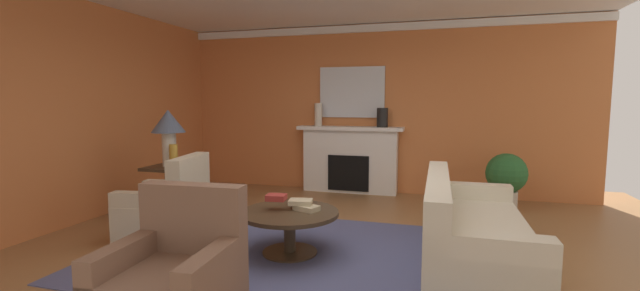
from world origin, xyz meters
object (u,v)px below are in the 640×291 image
(sofa, at_px, (470,236))
(vase_mantel_right, at_px, (382,118))
(armchair_near_window, at_px, (167,212))
(potted_plant, at_px, (506,177))
(mantel_mirror, at_px, (352,92))
(vase_on_side_table, at_px, (174,156))
(table_lamp, at_px, (168,127))
(side_table, at_px, (171,188))
(armchair_facing_fireplace, at_px, (174,283))
(vase_mantel_left, at_px, (318,115))
(fireplace, at_px, (350,161))
(coffee_table, at_px, (290,222))

(sofa, height_order, vase_mantel_right, vase_mantel_right)
(armchair_near_window, bearing_deg, potted_plant, 30.82)
(mantel_mirror, height_order, vase_on_side_table, mantel_mirror)
(mantel_mirror, relative_size, table_lamp, 1.50)
(mantel_mirror, distance_m, side_table, 3.32)
(armchair_facing_fireplace, distance_m, table_lamp, 3.03)
(table_lamp, bearing_deg, armchair_near_window, -56.72)
(side_table, height_order, vase_mantel_right, vase_mantel_right)
(table_lamp, xyz_separation_m, vase_mantel_left, (1.42, 2.16, 0.11))
(armchair_facing_fireplace, bearing_deg, fireplace, 86.70)
(fireplace, xyz_separation_m, side_table, (-1.97, -2.21, -0.14))
(armchair_near_window, relative_size, vase_mantel_right, 2.99)
(fireplace, relative_size, coffee_table, 1.80)
(coffee_table, relative_size, potted_plant, 1.20)
(armchair_facing_fireplace, relative_size, vase_mantel_left, 2.41)
(armchair_facing_fireplace, xyz_separation_m, vase_mantel_right, (0.81, 4.48, 0.99))
(armchair_facing_fireplace, relative_size, vase_mantel_right, 2.99)
(mantel_mirror, relative_size, armchair_near_window, 1.18)
(armchair_facing_fireplace, xyz_separation_m, potted_plant, (2.65, 3.90, 0.19))
(mantel_mirror, bearing_deg, vase_mantel_right, -17.18)
(sofa, xyz_separation_m, vase_on_side_table, (-3.59, 0.53, 0.56))
(table_lamp, height_order, vase_on_side_table, table_lamp)
(sofa, distance_m, vase_mantel_left, 3.79)
(armchair_near_window, distance_m, coffee_table, 1.52)
(armchair_near_window, distance_m, side_table, 0.88)
(coffee_table, height_order, side_table, side_table)
(fireplace, relative_size, vase_on_side_table, 5.82)
(fireplace, xyz_separation_m, potted_plant, (2.39, -0.63, -0.05))
(mantel_mirror, xyz_separation_m, side_table, (-1.97, -2.33, -1.31))
(side_table, relative_size, potted_plant, 0.84)
(potted_plant, bearing_deg, vase_mantel_left, 168.83)
(coffee_table, bearing_deg, table_lamp, 157.78)
(table_lamp, xyz_separation_m, vase_mantel_right, (2.52, 2.16, 0.07))
(armchair_facing_fireplace, bearing_deg, vase_on_side_table, 125.35)
(side_table, bearing_deg, potted_plant, 19.94)
(armchair_near_window, distance_m, table_lamp, 1.27)
(vase_mantel_right, relative_size, vase_on_side_table, 1.03)
(coffee_table, height_order, vase_mantel_right, vase_mantel_right)
(sofa, bearing_deg, fireplace, 121.70)
(vase_mantel_left, bearing_deg, armchair_facing_fireplace, -86.32)
(table_lamp, height_order, vase_mantel_right, same)
(table_lamp, bearing_deg, potted_plant, 19.94)
(side_table, height_order, potted_plant, potted_plant)
(vase_mantel_left, bearing_deg, armchair_near_window, -108.04)
(vase_mantel_left, xyz_separation_m, vase_on_side_table, (-1.27, -2.28, -0.48))
(sofa, relative_size, armchair_facing_fireplace, 2.21)
(vase_on_side_table, height_order, potted_plant, vase_on_side_table)
(side_table, height_order, vase_mantel_left, vase_mantel_left)
(mantel_mirror, relative_size, vase_mantel_right, 3.54)
(vase_mantel_right, bearing_deg, fireplace, 174.88)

